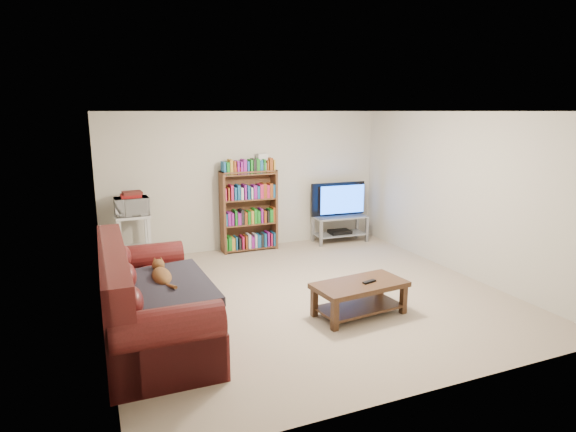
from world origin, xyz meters
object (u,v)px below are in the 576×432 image
sofa (145,307)px  coffee_table (359,292)px  bookshelf (249,210)px  tv_stand (340,224)px

sofa → coffee_table: bearing=-8.0°
sofa → coffee_table: sofa is taller
sofa → bookshelf: (2.08, 2.77, 0.37)m
tv_stand → bookshelf: bookshelf is taller
coffee_table → tv_stand: tv_stand is taller
tv_stand → bookshelf: bearing=178.6°
sofa → tv_stand: size_ratio=2.38×
tv_stand → bookshelf: size_ratio=0.72×
coffee_table → tv_stand: bearing=59.6°
tv_stand → coffee_table: bearing=-111.6°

